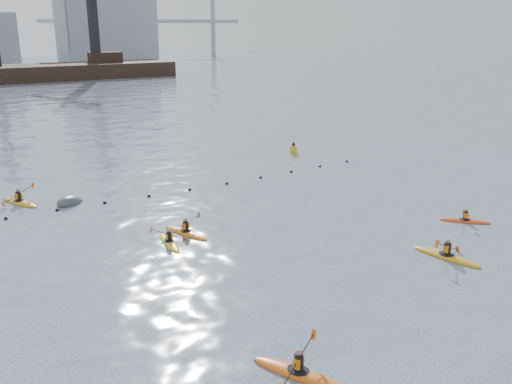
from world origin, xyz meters
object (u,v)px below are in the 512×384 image
mooring_buoy (70,203)px  kayaker_1 (446,256)px  kayaker_2 (186,232)px  kayaker_4 (465,220)px  kayaker_0 (298,372)px  kayaker_5 (19,202)px  kayaker_3 (169,242)px  nav_buoy (293,149)px

mooring_buoy → kayaker_1: bearing=-53.4°
kayaker_2 → kayaker_4: size_ratio=1.32×
kayaker_0 → kayaker_4: size_ratio=1.36×
kayaker_4 → kayaker_5: (-22.03, 17.80, 0.02)m
kayaker_3 → kayaker_4: size_ratio=1.19×
kayaker_2 → kayaker_3: (-1.36, -0.83, -0.01)m
kayaker_4 → kayaker_0: bearing=-21.7°
kayaker_4 → kayaker_3: bearing=-63.8°
kayaker_0 → kayaker_3: size_ratio=1.14×
kayaker_1 → mooring_buoy: (-14.02, 18.88, -0.11)m
kayaker_2 → kayaker_3: 1.60m
kayaker_1 → mooring_buoy: 23.52m
kayaker_4 → nav_buoy: (1.75, 20.02, 0.28)m
kayaker_0 → kayaker_5: (-4.85, 24.50, 0.00)m
nav_buoy → kayaker_5: bearing=-174.7°
kayaker_1 → kayaker_2: size_ratio=1.10×
kayaker_2 → kayaker_5: (-7.05, 10.75, 0.01)m
kayaker_2 → kayaker_3: bearing=-167.3°
mooring_buoy → kayaker_3: bearing=-73.8°
kayaker_3 → nav_buoy: (18.09, 13.80, 0.27)m
kayaker_1 → kayaker_3: bearing=128.7°
kayaker_0 → kayaker_2: (2.20, 13.75, -0.01)m
kayaker_3 → kayaker_0: bearing=-89.2°
kayaker_0 → mooring_buoy: (-2.00, 22.67, -0.11)m
kayaker_1 → kayaker_5: (-16.87, 20.71, -0.00)m
kayaker_2 → kayaker_5: size_ratio=0.95×
kayaker_1 → mooring_buoy: size_ratio=1.78×
kayaker_3 → kayaker_5: 12.90m
kayaker_0 → kayaker_3: 12.95m
kayaker_5 → nav_buoy: kayaker_5 is taller
mooring_buoy → nav_buoy: bearing=10.9°
kayaker_0 → kayaker_2: bearing=53.9°
kayaker_1 → mooring_buoy: bearing=114.6°
kayaker_2 → mooring_buoy: size_ratio=1.62×
kayaker_0 → kayaker_4: (17.18, 6.69, -0.02)m
kayaker_4 → mooring_buoy: size_ratio=1.23×
kayaker_3 → mooring_buoy: size_ratio=1.47×
kayaker_3 → mooring_buoy: 10.16m
mooring_buoy → kayaker_4: bearing=-39.8°
kayaker_1 → kayaker_2: 13.99m
kayaker_1 → kayaker_5: bearing=117.1°
kayaker_4 → kayaker_5: kayaker_5 is taller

